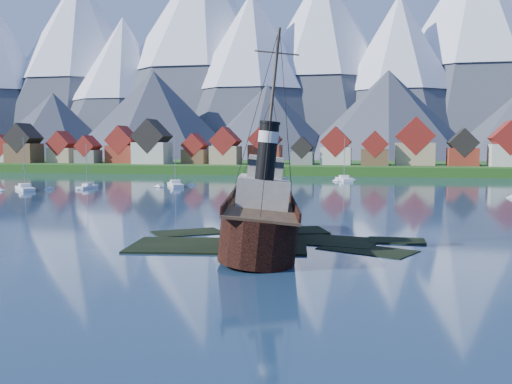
% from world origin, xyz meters
% --- Properties ---
extents(ground, '(1400.00, 1400.00, 0.00)m').
position_xyz_m(ground, '(0.00, 0.00, 0.00)').
color(ground, '#1C334F').
rests_on(ground, ground).
extents(shoal, '(31.71, 21.24, 1.14)m').
position_xyz_m(shoal, '(1.78, 2.15, -0.35)').
color(shoal, black).
rests_on(shoal, ground).
extents(shore_bank, '(600.00, 80.00, 3.20)m').
position_xyz_m(shore_bank, '(0.00, 170.00, 0.00)').
color(shore_bank, '#1D4513').
rests_on(shore_bank, ground).
extents(seawall, '(600.00, 2.50, 2.00)m').
position_xyz_m(seawall, '(0.00, 132.00, 0.00)').
color(seawall, '#3F3D38').
rests_on(seawall, ground).
extents(town, '(250.96, 16.69, 17.30)m').
position_xyz_m(town, '(-33.12, 152.18, 8.99)').
color(town, maroon).
rests_on(town, ground).
extents(mountains, '(965.00, 340.00, 205.00)m').
position_xyz_m(mountains, '(-0.79, 481.26, 89.34)').
color(mountains, '#2D333D').
rests_on(mountains, ground).
extents(tugboat_wreck, '(6.73, 29.00, 22.98)m').
position_xyz_m(tugboat_wreck, '(0.82, 0.85, 2.89)').
color(tugboat_wreck, black).
rests_on(tugboat_wreck, ground).
extents(sailboat_a, '(9.08, 9.26, 12.67)m').
position_xyz_m(sailboat_a, '(-65.89, 58.23, 0.28)').
color(sailboat_a, white).
rests_on(sailboat_a, ground).
extents(sailboat_b, '(2.02, 7.61, 10.99)m').
position_xyz_m(sailboat_b, '(-54.40, 65.64, 0.26)').
color(sailboat_b, white).
rests_on(sailboat_b, ground).
extents(sailboat_c, '(7.20, 10.27, 13.27)m').
position_xyz_m(sailboat_c, '(-36.27, 76.47, 0.30)').
color(sailboat_c, white).
rests_on(sailboat_c, ground).
extents(sailboat_e, '(5.71, 11.33, 12.76)m').
position_xyz_m(sailboat_e, '(3.56, 108.39, 0.28)').
color(sailboat_e, white).
rests_on(sailboat_e, ground).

